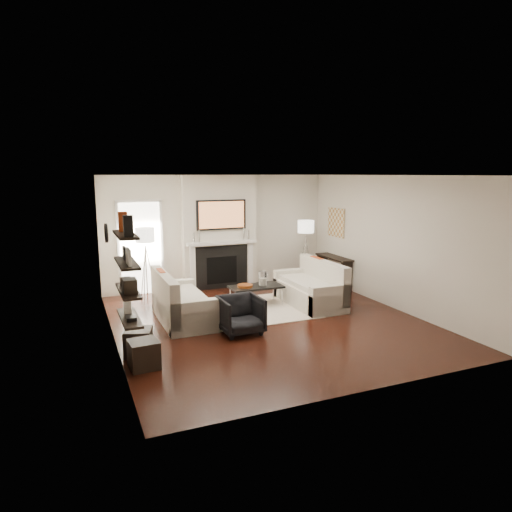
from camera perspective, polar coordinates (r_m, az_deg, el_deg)
name	(u,v)px	position (r m, az deg, el deg)	size (l,w,h in m)	color
room_envelope	(269,251)	(8.29, 1.59, 0.68)	(6.00, 6.00, 6.00)	black
chimney_breast	(219,232)	(10.94, -4.59, 2.99)	(1.80, 0.25, 2.70)	silver
fireplace_surround	(222,267)	(10.95, -4.31, -1.40)	(1.30, 0.02, 1.04)	black
firebox	(222,270)	(10.96, -4.29, -1.76)	(0.75, 0.02, 0.65)	black
mantel_pilaster_l	(193,269)	(10.72, -7.91, -1.56)	(0.12, 0.08, 1.10)	white
mantel_pilaster_r	(250,264)	(11.16, -0.75, -1.00)	(0.12, 0.08, 1.10)	white
mantel_shelf	(222,243)	(10.80, -4.26, 1.67)	(1.70, 0.18, 0.07)	white
tv_body	(221,215)	(10.75, -4.35, 5.17)	(1.20, 0.06, 0.70)	black
tv_screen	(222,215)	(10.72, -4.30, 5.15)	(1.10, 0.01, 0.62)	#BF723F
candlestick_l_tall	(199,236)	(10.63, -7.11, 2.48)	(0.04, 0.04, 0.30)	silver
candlestick_l_short	(194,238)	(10.60, -7.79, 2.28)	(0.04, 0.04, 0.24)	silver
candlestick_r_tall	(244,234)	(10.97, -1.56, 2.80)	(0.04, 0.04, 0.30)	silver
candlestick_r_short	(249,235)	(11.02, -0.93, 2.68)	(0.04, 0.04, 0.24)	silver
hallway_panel	(141,249)	(10.67, -14.23, 0.89)	(0.90, 0.02, 2.10)	white
door_trim_l	(119,250)	(10.60, -16.78, 0.71)	(0.06, 0.06, 2.16)	white
door_trim_r	(162,248)	(10.73, -11.68, 1.05)	(0.06, 0.06, 2.16)	white
door_trim_top	(139,201)	(10.54, -14.47, 6.68)	(1.02, 0.06, 0.06)	white
rug	(244,311)	(9.25, -1.54, -6.86)	(2.60, 2.00, 0.01)	beige
loveseat_left_base	(183,310)	(8.72, -9.09, -6.66)	(0.85, 1.80, 0.42)	beige
loveseat_left_back	(165,295)	(8.57, -11.34, -4.84)	(0.18, 1.80, 0.80)	beige
loveseat_left_arm_n	(194,318)	(7.94, -7.72, -7.64)	(0.85, 0.18, 0.60)	beige
loveseat_left_arm_s	(174,295)	(9.46, -10.27, -4.79)	(0.85, 0.18, 0.60)	beige
loveseat_left_cushion	(185,296)	(8.66, -8.82, -4.98)	(0.63, 1.44, 0.10)	beige
pillow_left_orange	(161,281)	(8.81, -11.77, -3.08)	(0.10, 0.42, 0.42)	#A43914
pillow_left_charcoal	(168,289)	(8.24, -10.97, -4.05)	(0.10, 0.40, 0.40)	black
loveseat_right_base	(309,295)	(9.72, 6.66, -4.83)	(0.85, 1.80, 0.42)	beige
loveseat_right_back	(323,279)	(9.81, 8.41, -2.83)	(0.18, 1.80, 0.80)	beige
loveseat_right_arm_n	(330,300)	(9.02, 9.19, -5.49)	(0.85, 0.18, 0.60)	beige
loveseat_right_arm_s	(292,282)	(10.39, 4.49, -3.29)	(0.85, 0.18, 0.60)	beige
loveseat_right_cushion	(307,283)	(9.63, 6.44, -3.37)	(0.63, 1.44, 0.10)	beige
pillow_right_orange	(316,267)	(10.01, 7.56, -1.34)	(0.10, 0.42, 0.42)	#A43914
pillow_right_charcoal	(331,273)	(9.51, 9.37, -2.07)	(0.10, 0.40, 0.40)	black
coffee_table	(256,287)	(9.54, 0.02, -3.87)	(1.10, 0.55, 0.04)	black
coffee_leg_nw	(237,302)	(9.22, -2.34, -5.73)	(0.02, 0.02, 0.38)	silver
coffee_leg_ne	(282,297)	(9.60, 3.30, -5.10)	(0.02, 0.02, 0.38)	silver
coffee_leg_sw	(230,296)	(9.62, -3.25, -5.06)	(0.02, 0.02, 0.38)	silver
coffee_leg_se	(273,292)	(9.98, 2.19, -4.48)	(0.02, 0.02, 0.38)	silver
hurricane_glass	(263,279)	(9.56, 0.85, -2.86)	(0.18, 0.18, 0.32)	white
hurricane_candle	(263,282)	(9.57, 0.85, -3.24)	(0.11, 0.11, 0.17)	white
copper_bowl	(245,286)	(9.44, -1.38, -3.75)	(0.32, 0.32, 0.05)	#AA501C
armchair	(241,313)	(7.93, -1.92, -7.14)	(0.69, 0.65, 0.71)	black
lamp_left_post	(147,274)	(10.07, -13.52, -2.23)	(0.02, 0.02, 1.20)	silver
lamp_left_shade	(145,235)	(9.93, -13.72, 2.57)	(0.40, 0.40, 0.30)	white
lamp_left_leg_a	(152,274)	(10.09, -12.90, -2.18)	(0.02, 0.02, 1.25)	silver
lamp_left_leg_b	(143,274)	(10.16, -13.91, -2.14)	(0.02, 0.02, 1.25)	silver
lamp_left_leg_c	(145,275)	(9.97, -13.74, -2.36)	(0.02, 0.02, 1.25)	silver
lamp_right_post	(305,261)	(11.38, 6.17, -0.58)	(0.02, 0.02, 1.20)	silver
lamp_right_shade	(306,227)	(11.26, 6.25, 3.68)	(0.40, 0.40, 0.30)	white
lamp_right_leg_a	(309,260)	(11.44, 6.66, -0.54)	(0.02, 0.02, 1.25)	silver
lamp_right_leg_b	(301,260)	(11.44, 5.70, -0.51)	(0.02, 0.02, 1.25)	silver
lamp_right_leg_c	(305,261)	(11.28, 6.16, -0.68)	(0.02, 0.02, 1.25)	silver
console_top	(334,257)	(11.20, 9.74, -0.17)	(0.35, 1.20, 0.04)	black
console_leg_n	(346,277)	(10.83, 11.23, -2.60)	(0.30, 0.04, 0.71)	black
console_leg_s	(322,268)	(11.73, 8.25, -1.52)	(0.30, 0.04, 0.71)	black
wall_art	(336,223)	(11.34, 10.00, 4.14)	(0.03, 0.70, 0.70)	tan
shelf_bottom	(130,318)	(6.80, -15.52, -7.48)	(0.25, 1.00, 0.04)	black
shelf_lower	(128,291)	(6.69, -15.68, -4.21)	(0.25, 1.00, 0.04)	black
shelf_upper	(127,263)	(6.61, -15.85, -0.85)	(0.25, 1.00, 0.04)	black
shelf_top	(125,235)	(6.55, -16.02, 2.59)	(0.25, 1.00, 0.04)	black
decor_magfile_a	(128,226)	(6.17, -15.69, 3.63)	(0.12, 0.10, 0.28)	black
decor_magfile_b	(123,222)	(6.74, -16.30, 4.13)	(0.12, 0.10, 0.28)	#A43914
decor_frame_a	(128,257)	(6.36, -15.65, -0.09)	(0.04, 0.30, 0.22)	white
decor_frame_b	(125,253)	(6.80, -16.11, 0.36)	(0.04, 0.22, 0.18)	black
decor_wine_rack	(130,286)	(6.47, -15.50, -3.63)	(0.18, 0.25, 0.20)	black
decor_box_small	(126,281)	(6.95, -16.00, -3.05)	(0.15, 0.12, 0.12)	black
decor_books	(131,318)	(6.66, -15.38, -7.48)	(0.14, 0.20, 0.05)	black
decor_box_tall	(127,307)	(6.97, -15.77, -6.14)	(0.10, 0.10, 0.18)	white
clock_rim	(106,233)	(8.44, -18.22, 2.74)	(0.34, 0.34, 0.04)	black
clock_face	(108,233)	(8.44, -18.06, 2.75)	(0.29, 0.29, 0.01)	white
ottoman_near	(138,342)	(7.30, -14.48, -10.35)	(0.40, 0.40, 0.40)	black
ottoman_far	(144,354)	(6.81, -13.83, -11.84)	(0.40, 0.40, 0.40)	black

